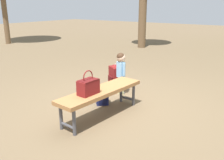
# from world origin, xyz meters

# --- Properties ---
(ground_plane) EXTENTS (40.00, 40.00, 0.00)m
(ground_plane) POSITION_xyz_m (0.00, 0.00, 0.00)
(ground_plane) COLOR brown
(ground_plane) RESTS_ON ground
(park_bench) EXTENTS (1.63, 0.53, 0.45)m
(park_bench) POSITION_xyz_m (-0.49, -0.06, 0.39)
(park_bench) COLOR #9E6B3D
(park_bench) RESTS_ON ground
(handbag) EXTENTS (0.33, 0.20, 0.37)m
(handbag) POSITION_xyz_m (-0.76, -0.03, 0.58)
(handbag) COLOR maroon
(handbag) RESTS_ON park_bench
(child_standing) EXTENTS (0.17, 0.22, 0.84)m
(child_standing) POSITION_xyz_m (0.56, 0.26, 0.56)
(child_standing) COLOR #CCCC8C
(child_standing) RESTS_ON ground
(backpack_large) EXTENTS (0.37, 0.39, 0.54)m
(backpack_large) POSITION_xyz_m (0.84, 0.56, 0.27)
(backpack_large) COLOR maroon
(backpack_large) RESTS_ON ground
(backpack_small) EXTENTS (0.26, 0.26, 0.36)m
(backpack_small) POSITION_xyz_m (-0.09, 0.22, 0.18)
(backpack_small) COLOR #191E4C
(backpack_small) RESTS_ON ground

